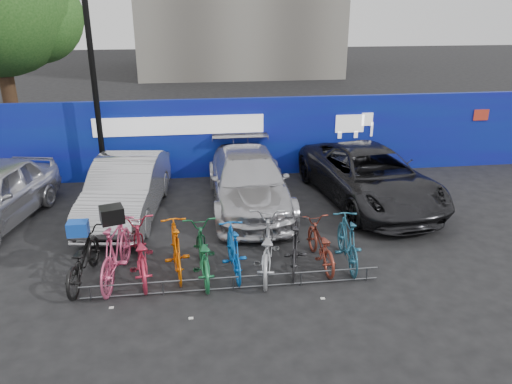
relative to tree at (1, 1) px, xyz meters
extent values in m
plane|color=black|center=(6.77, -10.06, -5.07)|extent=(100.00, 100.00, 0.00)
cube|color=navy|center=(6.77, -4.06, -3.87)|extent=(22.00, 0.15, 2.40)
cube|color=white|center=(5.77, -4.16, -3.42)|extent=(5.00, 0.02, 0.55)
cube|color=white|center=(10.97, -4.16, -3.52)|extent=(1.20, 0.02, 0.90)
cube|color=red|center=(15.27, -4.16, -3.37)|extent=(0.50, 0.02, 0.35)
cylinder|color=#382314|center=(-0.23, -0.06, -3.07)|extent=(0.50, 0.50, 4.00)
sphere|color=#1C4B17|center=(0.97, 0.24, -0.47)|extent=(3.20, 3.20, 3.20)
cylinder|color=black|center=(3.57, -4.66, -2.07)|extent=(0.16, 0.16, 6.00)
cylinder|color=#595B60|center=(6.77, -10.66, -4.79)|extent=(5.60, 0.03, 0.03)
cylinder|color=#595B60|center=(6.77, -10.66, -5.02)|extent=(5.60, 0.03, 0.03)
cylinder|color=#595B60|center=(4.17, -10.66, -4.93)|extent=(0.03, 0.03, 0.28)
cylinder|color=#595B60|center=(5.47, -10.66, -4.93)|extent=(0.03, 0.03, 0.28)
cylinder|color=#595B60|center=(6.77, -10.66, -4.93)|extent=(0.03, 0.03, 0.28)
cylinder|color=#595B60|center=(8.07, -10.66, -4.93)|extent=(0.03, 0.03, 0.28)
cylinder|color=#595B60|center=(9.37, -10.66, -4.93)|extent=(0.03, 0.03, 0.28)
imported|color=#A0A1A5|center=(4.45, -6.81, -4.34)|extent=(2.04, 4.56, 1.45)
imported|color=#B8B7BD|center=(7.54, -6.59, -4.36)|extent=(2.01, 4.89, 1.42)
imported|color=black|center=(10.77, -6.70, -4.34)|extent=(3.06, 5.50, 1.46)
imported|color=black|center=(3.94, -9.94, -4.57)|extent=(0.86, 1.95, 0.99)
imported|color=#D04873|center=(4.59, -9.97, -4.46)|extent=(0.87, 2.10, 1.23)
imported|color=#B5243F|center=(5.02, -9.87, -4.54)|extent=(1.01, 2.09, 1.05)
imported|color=#E36107|center=(5.72, -9.83, -4.54)|extent=(0.68, 1.81, 1.06)
imported|color=#1A683A|center=(6.23, -10.03, -4.57)|extent=(0.78, 1.95, 1.00)
imported|color=blue|center=(6.85, -9.99, -4.57)|extent=(0.58, 1.69, 1.00)
imported|color=#A0A2A6|center=(7.50, -10.01, -4.52)|extent=(1.08, 2.18, 1.09)
imported|color=black|center=(8.10, -9.98, -4.55)|extent=(0.89, 1.79, 1.03)
imported|color=maroon|center=(8.63, -9.88, -4.62)|extent=(0.69, 1.74, 0.90)
imported|color=#205770|center=(9.18, -9.95, -4.54)|extent=(0.62, 1.78, 1.05)
cube|color=#1346B8|center=(3.94, -9.94, -3.94)|extent=(0.37, 0.29, 0.27)
cube|color=black|center=(4.59, -9.97, -3.69)|extent=(0.51, 0.48, 0.31)
camera|label=1|loc=(6.15, -18.74, 0.04)|focal=35.00mm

